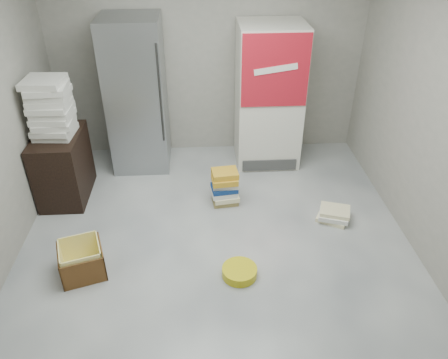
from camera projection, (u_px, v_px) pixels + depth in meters
name	position (u px, v px, depth m)	size (l,w,h in m)	color
ground	(219.00, 271.00, 4.18)	(5.00, 5.00, 0.00)	beige
room_shell	(217.00, 94.00, 3.21)	(4.04, 5.04, 2.82)	#9B958B
steel_fridge	(137.00, 96.00, 5.40)	(0.70, 0.72, 1.90)	#A2A6AA
coke_cooler	(269.00, 96.00, 5.51)	(0.80, 0.73, 1.80)	silver
wood_shelf	(63.00, 166.00, 5.05)	(0.50, 0.80, 0.80)	black
supply_box_stack	(51.00, 108.00, 4.66)	(0.45, 0.45, 0.65)	white
phonebook_stack_main	(225.00, 187.00, 5.02)	(0.34, 0.28, 0.43)	olive
phonebook_stack_side	(334.00, 215.00, 4.81)	(0.40, 0.37, 0.14)	beige
cardboard_box	(82.00, 262.00, 4.11)	(0.50, 0.50, 0.32)	yellow
bucket_lid	(239.00, 272.00, 4.12)	(0.33, 0.33, 0.09)	gold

